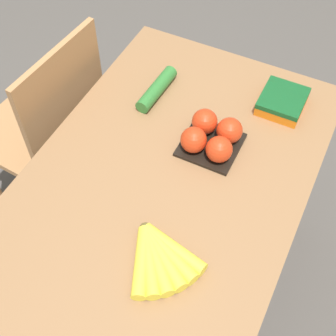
{
  "coord_description": "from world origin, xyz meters",
  "views": [
    {
      "loc": [
        -0.69,
        -0.34,
        1.79
      ],
      "look_at": [
        0.0,
        0.0,
        0.76
      ],
      "focal_mm": 50.0,
      "sensor_mm": 36.0,
      "label": 1
    }
  ],
  "objects_px": {
    "chair": "(49,130)",
    "banana_bunch": "(159,257)",
    "carrot_bag": "(283,101)",
    "cucumber_near": "(157,89)",
    "tomato_pack": "(212,136)"
  },
  "relations": [
    {
      "from": "carrot_bag",
      "to": "cucumber_near",
      "type": "bearing_deg",
      "value": 108.04
    },
    {
      "from": "carrot_bag",
      "to": "banana_bunch",
      "type": "bearing_deg",
      "value": 170.56
    },
    {
      "from": "banana_bunch",
      "to": "carrot_bag",
      "type": "distance_m",
      "value": 0.64
    },
    {
      "from": "tomato_pack",
      "to": "chair",
      "type": "bearing_deg",
      "value": 88.92
    },
    {
      "from": "chair",
      "to": "carrot_bag",
      "type": "distance_m",
      "value": 0.87
    },
    {
      "from": "chair",
      "to": "banana_bunch",
      "type": "xyz_separation_m",
      "value": [
        -0.4,
        -0.67,
        0.29
      ]
    },
    {
      "from": "carrot_bag",
      "to": "tomato_pack",
      "type": "bearing_deg",
      "value": 150.97
    },
    {
      "from": "chair",
      "to": "carrot_bag",
      "type": "relative_size",
      "value": 6.16
    },
    {
      "from": "chair",
      "to": "banana_bunch",
      "type": "height_order",
      "value": "chair"
    },
    {
      "from": "chair",
      "to": "tomato_pack",
      "type": "height_order",
      "value": "chair"
    },
    {
      "from": "carrot_bag",
      "to": "cucumber_near",
      "type": "height_order",
      "value": "carrot_bag"
    },
    {
      "from": "banana_bunch",
      "to": "carrot_bag",
      "type": "relative_size",
      "value": 1.37
    },
    {
      "from": "banana_bunch",
      "to": "carrot_bag",
      "type": "bearing_deg",
      "value": -9.44
    },
    {
      "from": "tomato_pack",
      "to": "cucumber_near",
      "type": "relative_size",
      "value": 0.86
    },
    {
      "from": "carrot_bag",
      "to": "cucumber_near",
      "type": "distance_m",
      "value": 0.39
    }
  ]
}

